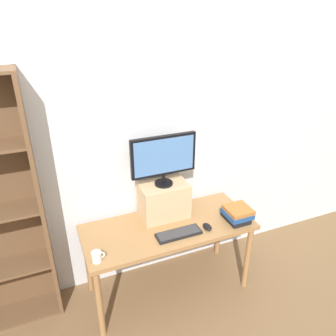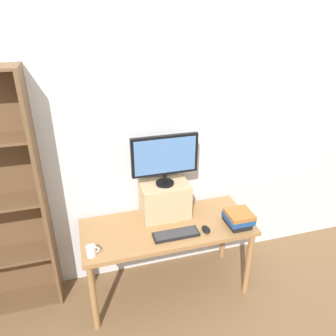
{
  "view_description": "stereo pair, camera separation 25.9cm",
  "coord_description": "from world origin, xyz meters",
  "px_view_note": "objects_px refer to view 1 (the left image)",
  "views": [
    {
      "loc": [
        -0.87,
        -2.09,
        2.36
      ],
      "look_at": [
        0.03,
        0.06,
        1.21
      ],
      "focal_mm": 35.0,
      "sensor_mm": 36.0,
      "label": 1
    },
    {
      "loc": [
        -0.62,
        -2.18,
        2.36
      ],
      "look_at": [
        0.03,
        0.06,
        1.21
      ],
      "focal_mm": 35.0,
      "sensor_mm": 36.0,
      "label": 2
    }
  ],
  "objects_px": {
    "riser_box": "(164,200)",
    "computer_mouse": "(207,227)",
    "computer_monitor": "(164,157)",
    "book_stack": "(237,214)",
    "desk": "(168,233)",
    "keyboard": "(179,234)",
    "coffee_mug": "(97,257)"
  },
  "relations": [
    {
      "from": "riser_box",
      "to": "desk",
      "type": "bearing_deg",
      "value": -98.97
    },
    {
      "from": "riser_box",
      "to": "book_stack",
      "type": "relative_size",
      "value": 1.76
    },
    {
      "from": "book_stack",
      "to": "coffee_mug",
      "type": "distance_m",
      "value": 1.22
    },
    {
      "from": "riser_box",
      "to": "computer_monitor",
      "type": "bearing_deg",
      "value": -90.0
    },
    {
      "from": "computer_monitor",
      "to": "coffee_mug",
      "type": "xyz_separation_m",
      "value": [
        -0.66,
        -0.36,
        -0.52
      ]
    },
    {
      "from": "computer_monitor",
      "to": "book_stack",
      "type": "height_order",
      "value": "computer_monitor"
    },
    {
      "from": "computer_mouse",
      "to": "book_stack",
      "type": "xyz_separation_m",
      "value": [
        0.29,
        0.01,
        0.05
      ]
    },
    {
      "from": "coffee_mug",
      "to": "riser_box",
      "type": "bearing_deg",
      "value": 28.44
    },
    {
      "from": "riser_box",
      "to": "computer_mouse",
      "type": "bearing_deg",
      "value": -51.06
    },
    {
      "from": "computer_monitor",
      "to": "keyboard",
      "type": "height_order",
      "value": "computer_monitor"
    },
    {
      "from": "computer_monitor",
      "to": "keyboard",
      "type": "relative_size",
      "value": 1.49
    },
    {
      "from": "book_stack",
      "to": "computer_monitor",
      "type": "bearing_deg",
      "value": 150.83
    },
    {
      "from": "computer_monitor",
      "to": "book_stack",
      "type": "relative_size",
      "value": 2.39
    },
    {
      "from": "riser_box",
      "to": "keyboard",
      "type": "bearing_deg",
      "value": -88.94
    },
    {
      "from": "riser_box",
      "to": "computer_monitor",
      "type": "xyz_separation_m",
      "value": [
        0.0,
        -0.0,
        0.41
      ]
    },
    {
      "from": "riser_box",
      "to": "book_stack",
      "type": "distance_m",
      "value": 0.64
    },
    {
      "from": "computer_monitor",
      "to": "computer_mouse",
      "type": "xyz_separation_m",
      "value": [
        0.26,
        -0.32,
        -0.54
      ]
    },
    {
      "from": "computer_monitor",
      "to": "book_stack",
      "type": "bearing_deg",
      "value": -29.17
    },
    {
      "from": "computer_monitor",
      "to": "riser_box",
      "type": "bearing_deg",
      "value": 90.0
    },
    {
      "from": "riser_box",
      "to": "computer_mouse",
      "type": "xyz_separation_m",
      "value": [
        0.26,
        -0.32,
        -0.14
      ]
    },
    {
      "from": "computer_monitor",
      "to": "book_stack",
      "type": "distance_m",
      "value": 0.81
    },
    {
      "from": "keyboard",
      "to": "coffee_mug",
      "type": "bearing_deg",
      "value": -175.6
    },
    {
      "from": "computer_mouse",
      "to": "book_stack",
      "type": "distance_m",
      "value": 0.3
    },
    {
      "from": "riser_box",
      "to": "book_stack",
      "type": "xyz_separation_m",
      "value": [
        0.55,
        -0.31,
        -0.09
      ]
    },
    {
      "from": "computer_mouse",
      "to": "coffee_mug",
      "type": "bearing_deg",
      "value": -177.61
    },
    {
      "from": "desk",
      "to": "riser_box",
      "type": "xyz_separation_m",
      "value": [
        0.03,
        0.16,
        0.24
      ]
    },
    {
      "from": "desk",
      "to": "keyboard",
      "type": "distance_m",
      "value": 0.18
    },
    {
      "from": "desk",
      "to": "keyboard",
      "type": "xyz_separation_m",
      "value": [
        0.03,
        -0.15,
        0.09
      ]
    },
    {
      "from": "coffee_mug",
      "to": "desk",
      "type": "bearing_deg",
      "value": 17.41
    },
    {
      "from": "keyboard",
      "to": "riser_box",
      "type": "bearing_deg",
      "value": 91.06
    },
    {
      "from": "desk",
      "to": "keyboard",
      "type": "bearing_deg",
      "value": -78.29
    },
    {
      "from": "computer_mouse",
      "to": "coffee_mug",
      "type": "distance_m",
      "value": 0.92
    }
  ]
}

